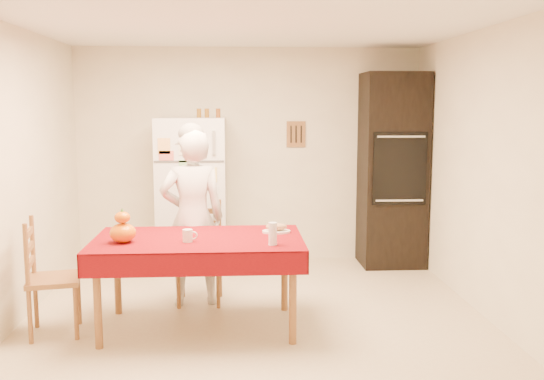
{
  "coord_description": "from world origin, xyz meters",
  "views": [
    {
      "loc": [
        -0.17,
        -4.86,
        1.84
      ],
      "look_at": [
        0.14,
        0.2,
        1.13
      ],
      "focal_mm": 40.0,
      "sensor_mm": 36.0,
      "label": 1
    }
  ],
  "objects": [
    {
      "name": "seated_woman",
      "position": [
        -0.56,
        0.63,
        0.81
      ],
      "size": [
        0.65,
        0.48,
        1.62
      ],
      "primitive_type": "imported",
      "rotation": [
        0.0,
        0.0,
        3.3
      ],
      "color": "silver",
      "rests_on": "floor"
    },
    {
      "name": "bread_loaf",
      "position": [
        0.18,
        0.18,
        0.81
      ],
      "size": [
        0.18,
        0.1,
        0.06
      ],
      "primitive_type": "ellipsoid",
      "color": "#A58251",
      "rests_on": "bread_plate"
    },
    {
      "name": "floor",
      "position": [
        0.0,
        0.0,
        0.0
      ],
      "size": [
        4.5,
        4.5,
        0.0
      ],
      "primitive_type": "plane",
      "color": "#CAB392",
      "rests_on": "ground"
    },
    {
      "name": "dining_table",
      "position": [
        -0.47,
        0.01,
        0.69
      ],
      "size": [
        1.7,
        1.0,
        0.76
      ],
      "color": "brown",
      "rests_on": "floor"
    },
    {
      "name": "room_shell",
      "position": [
        0.0,
        0.0,
        1.62
      ],
      "size": [
        4.02,
        4.52,
        2.51
      ],
      "color": "#EEE7C8",
      "rests_on": "ground"
    },
    {
      "name": "spice_jar_left",
      "position": [
        -0.56,
        1.93,
        1.75
      ],
      "size": [
        0.05,
        0.05,
        0.1
      ],
      "primitive_type": "cylinder",
      "color": "brown",
      "rests_on": "refrigerator"
    },
    {
      "name": "chair_left",
      "position": [
        -1.69,
        -0.07,
        0.51
      ],
      "size": [
        0.47,
        0.49,
        0.95
      ],
      "rotation": [
        0.0,
        0.0,
        1.76
      ],
      "color": "brown",
      "rests_on": "floor"
    },
    {
      "name": "chair_far",
      "position": [
        -0.5,
        0.73,
        0.51
      ],
      "size": [
        0.43,
        0.41,
        0.95
      ],
      "rotation": [
        0.0,
        0.0,
        -0.03
      ],
      "color": "brown",
      "rests_on": "floor"
    },
    {
      "name": "oven_cabinet",
      "position": [
        1.63,
        1.93,
        1.1
      ],
      "size": [
        0.7,
        0.62,
        2.2
      ],
      "color": "black",
      "rests_on": "floor"
    },
    {
      "name": "refrigerator",
      "position": [
        -0.65,
        1.88,
        0.85
      ],
      "size": [
        0.75,
        0.74,
        1.7
      ],
      "color": "white",
      "rests_on": "floor"
    },
    {
      "name": "bread_plate",
      "position": [
        0.18,
        0.18,
        0.77
      ],
      "size": [
        0.24,
        0.24,
        0.02
      ],
      "primitive_type": "cylinder",
      "color": "white",
      "rests_on": "dining_table"
    },
    {
      "name": "pumpkin_upper",
      "position": [
        -1.06,
        -0.12,
        0.96
      ],
      "size": [
        0.12,
        0.12,
        0.09
      ],
      "primitive_type": "ellipsoid",
      "color": "#CC3504",
      "rests_on": "pumpkin_lower"
    },
    {
      "name": "wine_glass",
      "position": [
        0.12,
        -0.27,
        0.85
      ],
      "size": [
        0.07,
        0.07,
        0.18
      ],
      "primitive_type": "cylinder",
      "color": "white",
      "rests_on": "dining_table"
    },
    {
      "name": "spice_jar_right",
      "position": [
        -0.35,
        1.93,
        1.75
      ],
      "size": [
        0.05,
        0.05,
        0.1
      ],
      "primitive_type": "cylinder",
      "color": "brown",
      "rests_on": "refrigerator"
    },
    {
      "name": "spice_jar_mid",
      "position": [
        -0.47,
        1.93,
        1.75
      ],
      "size": [
        0.05,
        0.05,
        0.1
      ],
      "primitive_type": "cylinder",
      "color": "brown",
      "rests_on": "refrigerator"
    },
    {
      "name": "pumpkin_lower",
      "position": [
        -1.06,
        -0.12,
        0.84
      ],
      "size": [
        0.21,
        0.21,
        0.15
      ],
      "primitive_type": "ellipsoid",
      "color": "#D85005",
      "rests_on": "dining_table"
    },
    {
      "name": "coffee_mug",
      "position": [
        -0.55,
        -0.13,
        0.81
      ],
      "size": [
        0.08,
        0.08,
        0.1
      ],
      "primitive_type": "cylinder",
      "color": "white",
      "rests_on": "dining_table"
    }
  ]
}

